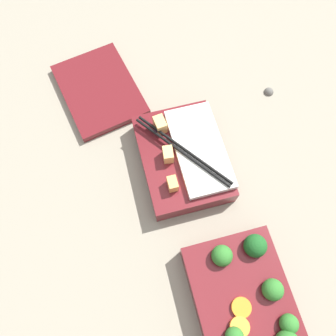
# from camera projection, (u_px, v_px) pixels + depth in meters

# --- Properties ---
(ground_plane) EXTENTS (3.00, 3.00, 0.00)m
(ground_plane) POSITION_uv_depth(u_px,v_px,m) (205.00, 220.00, 0.57)
(ground_plane) COLOR gray
(bento_tray_vegetable) EXTENTS (0.19, 0.14, 0.07)m
(bento_tray_vegetable) POSITION_uv_depth(u_px,v_px,m) (244.00, 299.00, 0.50)
(bento_tray_vegetable) COLOR maroon
(bento_tray_vegetable) RESTS_ON ground_plane
(bento_tray_rice) EXTENTS (0.19, 0.14, 0.07)m
(bento_tray_rice) POSITION_uv_depth(u_px,v_px,m) (184.00, 157.00, 0.59)
(bento_tray_rice) COLOR maroon
(bento_tray_rice) RESTS_ON ground_plane
(bento_lid) EXTENTS (0.22, 0.18, 0.01)m
(bento_lid) POSITION_uv_depth(u_px,v_px,m) (99.00, 90.00, 0.67)
(bento_lid) COLOR maroon
(bento_lid) RESTS_ON ground_plane
(pebble_0) EXTENTS (0.02, 0.02, 0.02)m
(pebble_0) POSITION_uv_depth(u_px,v_px,m) (269.00, 91.00, 0.67)
(pebble_0) COLOR #595651
(pebble_0) RESTS_ON ground_plane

